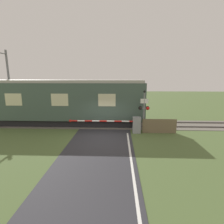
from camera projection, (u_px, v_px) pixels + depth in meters
ground_plane at (102, 137)px, 12.49m from camera, size 80.00×80.00×0.00m
track_bed at (106, 124)px, 15.90m from camera, size 36.00×3.20×0.13m
train at (65, 102)px, 15.65m from camera, size 14.06×2.75×3.99m
crossing_barrier at (131, 124)px, 13.40m from camera, size 5.54×0.44×1.25m
signal_post at (144, 109)px, 13.29m from camera, size 0.86×0.26×3.27m
catenary_pole at (9, 84)px, 17.56m from camera, size 0.20×1.90×6.82m
roadside_fence at (159, 126)px, 13.36m from camera, size 2.59×0.06×1.10m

